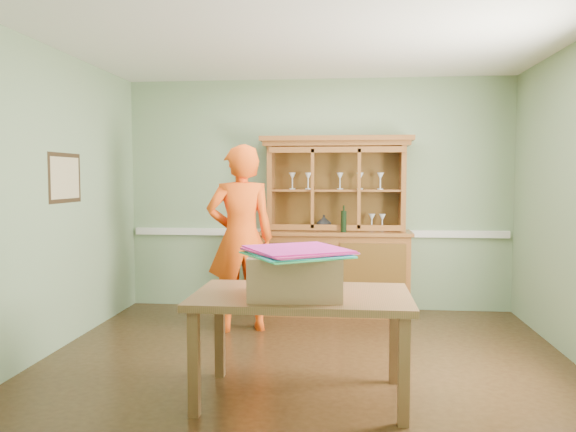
# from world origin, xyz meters

# --- Properties ---
(floor) EXTENTS (4.50, 4.50, 0.00)m
(floor) POSITION_xyz_m (0.00, 0.00, 0.00)
(floor) COLOR #432B15
(floor) RESTS_ON ground
(ceiling) EXTENTS (4.50, 4.50, 0.00)m
(ceiling) POSITION_xyz_m (0.00, 0.00, 2.70)
(ceiling) COLOR white
(ceiling) RESTS_ON wall_back
(wall_back) EXTENTS (4.50, 0.00, 4.50)m
(wall_back) POSITION_xyz_m (0.00, 2.00, 1.35)
(wall_back) COLOR gray
(wall_back) RESTS_ON floor
(wall_left) EXTENTS (0.00, 4.00, 4.00)m
(wall_left) POSITION_xyz_m (-2.25, 0.00, 1.35)
(wall_left) COLOR gray
(wall_left) RESTS_ON floor
(wall_front) EXTENTS (4.50, 0.00, 4.50)m
(wall_front) POSITION_xyz_m (0.00, -2.00, 1.35)
(wall_front) COLOR gray
(wall_front) RESTS_ON floor
(chair_rail) EXTENTS (4.41, 0.05, 0.08)m
(chair_rail) POSITION_xyz_m (0.00, 1.98, 0.90)
(chair_rail) COLOR white
(chair_rail) RESTS_ON wall_back
(framed_map) EXTENTS (0.03, 0.60, 0.46)m
(framed_map) POSITION_xyz_m (-2.23, 0.30, 1.55)
(framed_map) COLOR #312213
(framed_map) RESTS_ON wall_left
(china_hutch) EXTENTS (1.72, 0.57, 2.02)m
(china_hutch) POSITION_xyz_m (0.22, 1.77, 0.71)
(china_hutch) COLOR brown
(china_hutch) RESTS_ON floor
(dining_table) EXTENTS (1.51, 0.91, 0.75)m
(dining_table) POSITION_xyz_m (0.03, -0.78, 0.66)
(dining_table) COLOR brown
(dining_table) RESTS_ON floor
(cardboard_box) EXTENTS (0.64, 0.53, 0.29)m
(cardboard_box) POSITION_xyz_m (-0.00, -0.89, 0.89)
(cardboard_box) COLOR #92684B
(cardboard_box) RESTS_ON dining_table
(kite_stack) EXTENTS (0.81, 0.81, 0.04)m
(kite_stack) POSITION_xyz_m (0.03, -0.92, 1.06)
(kite_stack) COLOR #35B66C
(kite_stack) RESTS_ON cardboard_box
(person) EXTENTS (0.79, 0.64, 1.88)m
(person) POSITION_xyz_m (-0.72, 0.93, 0.94)
(person) COLOR #FA510F
(person) RESTS_ON floor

